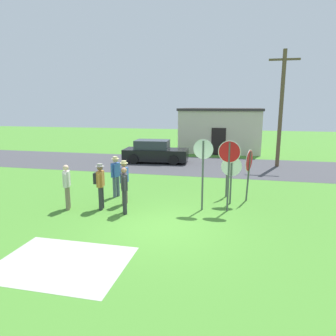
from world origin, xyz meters
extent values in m
plane|color=#47842D|center=(0.00, 0.00, 0.00)|extent=(80.00, 80.00, 0.00)
cube|color=#424247|center=(0.00, 10.47, 0.00)|extent=(60.00, 6.40, 0.01)
cube|color=#ADAAA3|center=(-1.84, -2.72, 0.00)|extent=(3.20, 2.40, 0.01)
cube|color=beige|center=(0.88, 17.60, 1.69)|extent=(6.44, 4.99, 3.37)
cube|color=#383333|center=(0.88, 17.60, 3.47)|extent=(6.64, 5.19, 0.20)
cube|color=black|center=(0.88, 15.08, 1.05)|extent=(1.10, 0.08, 2.10)
cylinder|color=brown|center=(4.83, 11.30, 3.55)|extent=(0.24, 0.24, 7.10)
cube|color=brown|center=(4.83, 11.30, 6.50)|extent=(1.80, 0.12, 0.12)
cube|color=black|center=(-3.07, 11.01, 0.53)|extent=(4.41, 2.09, 0.76)
cube|color=#2D333D|center=(-3.32, 10.99, 1.21)|extent=(2.33, 1.68, 0.60)
cylinder|color=black|center=(-1.80, 12.00, 0.32)|extent=(0.65, 0.26, 0.64)
cylinder|color=black|center=(-1.68, 10.20, 0.32)|extent=(0.65, 0.26, 0.64)
cylinder|color=black|center=(-4.46, 11.82, 0.32)|extent=(0.65, 0.26, 0.64)
cylinder|color=black|center=(-4.34, 10.02, 0.32)|extent=(0.65, 0.26, 0.64)
cylinder|color=#474C4C|center=(2.10, 2.92, 0.92)|extent=(0.07, 0.14, 1.84)
cylinder|color=white|center=(2.10, 2.92, 1.51)|extent=(0.78, 0.06, 0.78)
cylinder|color=red|center=(2.10, 2.93, 1.51)|extent=(0.73, 0.06, 0.73)
cylinder|color=#474C4C|center=(1.09, 1.98, 1.29)|extent=(0.07, 0.07, 2.58)
cylinder|color=white|center=(1.09, 1.98, 2.28)|extent=(0.72, 0.06, 0.72)
cylinder|color=red|center=(1.09, 1.99, 2.28)|extent=(0.67, 0.06, 0.67)
cylinder|color=#474C4C|center=(1.91, 3.87, 0.91)|extent=(0.10, 0.10, 1.82)
cylinder|color=white|center=(1.91, 3.87, 1.56)|extent=(0.37, 0.53, 0.64)
cylinder|color=red|center=(1.90, 3.87, 1.56)|extent=(0.35, 0.49, 0.59)
cylinder|color=#474C4C|center=(2.77, 3.50, 1.02)|extent=(0.16, 0.11, 2.04)
cylinder|color=white|center=(2.77, 3.50, 1.66)|extent=(0.32, 0.87, 0.90)
cylinder|color=red|center=(2.78, 3.49, 1.66)|extent=(0.30, 0.80, 0.83)
cylinder|color=#474C4C|center=(2.02, 2.05, 1.27)|extent=(0.08, 0.08, 2.54)
cylinder|color=white|center=(2.02, 2.05, 2.21)|extent=(0.80, 0.09, 0.81)
cylinder|color=red|center=(2.02, 2.04, 2.21)|extent=(0.74, 0.09, 0.75)
cylinder|color=#2D2D33|center=(-1.62, 1.10, 0.44)|extent=(0.14, 0.14, 0.88)
cylinder|color=#2D2D33|center=(-1.53, 0.90, 0.44)|extent=(0.14, 0.14, 0.88)
cube|color=#333338|center=(-1.58, 1.00, 1.17)|extent=(0.35, 0.42, 0.58)
cylinder|color=#333338|center=(-1.68, 1.22, 1.15)|extent=(0.09, 0.09, 0.52)
cylinder|color=#333338|center=(-1.48, 0.78, 1.15)|extent=(0.09, 0.09, 0.52)
sphere|color=#9E7051|center=(-1.58, 1.00, 1.58)|extent=(0.21, 0.21, 0.21)
cylinder|color=#2D2D33|center=(-2.62, 1.35, 0.44)|extent=(0.14, 0.14, 0.88)
cylinder|color=#2D2D33|center=(-2.58, 1.13, 0.44)|extent=(0.14, 0.14, 0.88)
cube|color=#B27533|center=(-2.60, 1.24, 1.17)|extent=(0.28, 0.39, 0.58)
cylinder|color=#B27533|center=(-2.64, 1.47, 1.15)|extent=(0.09, 0.09, 0.52)
cylinder|color=#B27533|center=(-2.55, 1.00, 1.15)|extent=(0.09, 0.09, 0.52)
sphere|color=brown|center=(-2.60, 1.24, 1.58)|extent=(0.21, 0.21, 0.21)
cylinder|color=gray|center=(-2.60, 1.24, 1.64)|extent=(0.32, 0.31, 0.02)
cylinder|color=gray|center=(-2.60, 1.24, 1.69)|extent=(0.19, 0.19, 0.09)
cube|color=#232328|center=(-2.76, 1.21, 1.19)|extent=(0.18, 0.28, 0.40)
cylinder|color=#7A6B56|center=(-1.95, 2.11, 0.44)|extent=(0.14, 0.14, 0.88)
cylinder|color=#7A6B56|center=(-1.95, 1.89, 0.44)|extent=(0.14, 0.14, 0.88)
cube|color=#3860B7|center=(-1.95, 2.00, 1.17)|extent=(0.23, 0.36, 0.58)
cylinder|color=#3860B7|center=(-1.95, 2.24, 1.15)|extent=(0.09, 0.09, 0.52)
cylinder|color=#3860B7|center=(-1.95, 1.76, 1.15)|extent=(0.09, 0.09, 0.52)
sphere|color=#9E7051|center=(-1.95, 2.00, 1.58)|extent=(0.21, 0.21, 0.21)
cylinder|color=beige|center=(-1.95, 2.00, 1.64)|extent=(0.32, 0.32, 0.02)
cylinder|color=beige|center=(-1.95, 2.00, 1.69)|extent=(0.19, 0.19, 0.09)
cylinder|color=#4C5670|center=(-2.62, 2.96, 0.44)|extent=(0.14, 0.14, 0.88)
cylinder|color=#4C5670|center=(-2.69, 2.75, 0.44)|extent=(0.14, 0.14, 0.88)
cube|color=#3860B7|center=(-2.65, 2.86, 1.17)|extent=(0.33, 0.41, 0.58)
cylinder|color=#3860B7|center=(-2.57, 3.08, 1.15)|extent=(0.09, 0.09, 0.52)
cylinder|color=#3860B7|center=(-2.73, 2.63, 1.15)|extent=(0.09, 0.09, 0.52)
sphere|color=tan|center=(-2.65, 2.86, 1.58)|extent=(0.21, 0.21, 0.21)
cylinder|color=beige|center=(-2.65, 2.86, 1.64)|extent=(0.32, 0.32, 0.02)
cylinder|color=beige|center=(-2.65, 2.86, 1.69)|extent=(0.19, 0.19, 0.09)
cylinder|color=#7A6B56|center=(-3.86, 1.07, 0.44)|extent=(0.14, 0.14, 0.88)
cylinder|color=#7A6B56|center=(-3.78, 0.87, 0.44)|extent=(0.14, 0.14, 0.88)
cube|color=beige|center=(-3.82, 0.97, 1.17)|extent=(0.33, 0.42, 0.58)
cylinder|color=beige|center=(-3.90, 1.19, 1.15)|extent=(0.09, 0.09, 0.52)
cylinder|color=beige|center=(-3.73, 0.74, 1.15)|extent=(0.09, 0.09, 0.52)
sphere|color=beige|center=(-3.82, 0.97, 1.58)|extent=(0.21, 0.21, 0.21)
camera|label=1|loc=(2.24, -8.95, 3.84)|focal=32.84mm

